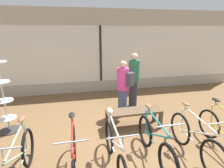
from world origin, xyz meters
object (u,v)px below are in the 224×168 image
object	(u,v)px
bicycle_left	(74,158)
display_bench	(134,113)
customer_near_rack	(123,87)
accessory_rack	(5,103)
bicycle_right	(195,140)
customer_by_window	(134,79)
bicycle_far_left	(20,165)
bicycle_center_left	(115,152)
bicycle_center_right	(155,143)

from	to	relation	value
bicycle_left	display_bench	bearing A→B (deg)	41.73
bicycle_left	customer_near_rack	size ratio (longest dim) A/B	1.05
accessory_rack	customer_near_rack	world-z (taller)	accessory_rack
bicycle_right	customer_by_window	distance (m)	2.67
accessory_rack	bicycle_far_left	bearing A→B (deg)	-66.91
accessory_rack	bicycle_center_left	bearing A→B (deg)	-37.90
bicycle_left	customer_by_window	bearing A→B (deg)	53.87
customer_by_window	accessory_rack	bearing A→B (deg)	-167.32
bicycle_far_left	bicycle_center_left	distance (m)	1.54
bicycle_center_left	customer_near_rack	bearing A→B (deg)	70.71
bicycle_center_left	accessory_rack	distance (m)	2.94
bicycle_center_right	bicycle_right	size ratio (longest dim) A/B	0.97
customer_near_rack	customer_by_window	xyz separation A→B (m)	(0.48, 0.53, 0.06)
customer_near_rack	customer_by_window	world-z (taller)	customer_by_window
bicycle_far_left	customer_near_rack	world-z (taller)	customer_near_rack
bicycle_right	accessory_rack	size ratio (longest dim) A/B	0.93
bicycle_left	display_bench	size ratio (longest dim) A/B	1.21
bicycle_far_left	bicycle_center_right	distance (m)	2.34
bicycle_far_left	display_bench	distance (m)	2.68
bicycle_left	accessory_rack	xyz separation A→B (m)	(-1.60, 1.82, 0.36)
display_bench	customer_near_rack	bearing A→B (deg)	96.23
bicycle_left	accessory_rack	size ratio (longest dim) A/B	0.92
bicycle_left	customer_near_rack	world-z (taller)	customer_near_rack
bicycle_right	customer_by_window	bearing A→B (deg)	98.32
bicycle_center_left	bicycle_right	xyz separation A→B (m)	(1.58, -0.01, 0.01)
bicycle_center_right	display_bench	bearing A→B (deg)	90.33
customer_near_rack	bicycle_center_left	bearing A→B (deg)	-109.29
bicycle_left	bicycle_right	size ratio (longest dim) A/B	0.99
bicycle_far_left	customer_near_rack	xyz separation A→B (m)	(2.26, 2.04, 0.49)
bicycle_far_left	bicycle_right	bearing A→B (deg)	-0.37
bicycle_far_left	accessory_rack	distance (m)	1.98
bicycle_right	accessory_rack	world-z (taller)	accessory_rack
customer_near_rack	customer_by_window	distance (m)	0.72
bicycle_center_right	accessory_rack	bearing A→B (deg)	151.33
bicycle_center_right	customer_near_rack	xyz separation A→B (m)	(-0.09, 1.96, 0.50)
bicycle_right	display_bench	xyz separation A→B (m)	(-0.78, 1.33, 0.01)
bicycle_center_left	customer_near_rack	distance (m)	2.23
bicycle_center_left	customer_by_window	xyz separation A→B (m)	(1.20, 2.58, 0.55)
customer_near_rack	accessory_rack	bearing A→B (deg)	-175.08
bicycle_center_right	bicycle_right	bearing A→B (deg)	-7.89
bicycle_center_right	customer_near_rack	bearing A→B (deg)	92.56
bicycle_left	bicycle_center_right	world-z (taller)	bicycle_left
display_bench	customer_by_window	bearing A→B (deg)	72.42
bicycle_center_left	customer_by_window	world-z (taller)	customer_by_window
bicycle_left	bicycle_center_right	distance (m)	1.51
bicycle_center_left	accessory_rack	world-z (taller)	accessory_rack
bicycle_left	bicycle_right	world-z (taller)	bicycle_right
bicycle_center_right	display_bench	xyz separation A→B (m)	(-0.01, 1.22, 0.02)
customer_by_window	bicycle_right	bearing A→B (deg)	-81.68
bicycle_far_left	customer_near_rack	size ratio (longest dim) A/B	1.05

